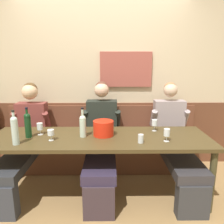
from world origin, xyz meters
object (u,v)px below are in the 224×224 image
Objects in this scene: wine_bottle_amber_mid at (15,129)px; wine_bottle_clear_water at (83,125)px; ice_bucket at (103,128)px; wine_glass_right_end at (51,133)px; person_left_seat at (24,136)px; wine_glass_left_end at (167,133)px; wine_glass_by_bottle at (40,127)px; wall_bench at (102,151)px; wine_glass_near_bucket at (154,123)px; wine_bottle_green_tall at (28,124)px; person_center_right_seat at (175,138)px; person_center_left_seat at (101,136)px; dining_table at (100,143)px; water_tumbler_center at (141,139)px.

wine_bottle_amber_mid reaches higher than wine_bottle_clear_water.
wine_glass_right_end is (-0.57, -0.16, -0.00)m from ice_bucket.
person_left_seat reaches higher than wine_glass_left_end.
wine_glass_left_end is at bearing -1.92° from wine_glass_right_end.
wine_glass_by_bottle is at bearing 132.22° from wine_glass_right_end.
wine_bottle_amber_mid is at bearing -132.90° from wall_bench.
wine_glass_near_bucket is (0.67, -0.49, 0.57)m from wall_bench.
wine_glass_by_bottle is at bearing 171.28° from wine_bottle_clear_water.
wine_bottle_green_tall is at bearing -138.03° from wine_glass_by_bottle.
person_center_right_seat is at bearing 62.75° from wine_glass_left_end.
wine_glass_right_end is 0.27m from wine_glass_by_bottle.
person_left_seat is at bearing 157.31° from wine_bottle_clear_water.
wine_bottle_clear_water is 0.52m from wine_glass_by_bottle.
wine_glass_near_bucket is at bearing -11.70° from person_center_left_seat.
wall_bench reaches higher than ice_bucket.
wine_glass_left_end reaches higher than dining_table.
wine_glass_near_bucket is 1.02× the size of wine_glass_by_bottle.
dining_table is 1.93× the size of person_left_seat.
person_left_seat is 9.33× the size of wine_glass_by_bottle.
person_left_seat reaches higher than wine_bottle_green_tall.
dining_table is 0.29m from wine_bottle_clear_water.
person_center_right_seat is at bearing 7.97° from wine_glass_by_bottle.
wine_bottle_amber_mid is at bearing -178.64° from water_tumbler_center.
wine_glass_by_bottle is (-1.43, 0.24, 0.00)m from wine_glass_left_end.
wine_glass_by_bottle is at bearing -172.03° from person_center_right_seat.
person_center_left_seat is (1.01, 0.00, -0.00)m from person_left_seat.
person_left_seat reaches higher than wine_glass_near_bucket.
wall_bench is at bearing 116.58° from water_tumbler_center.
person_center_left_seat is 3.60× the size of wine_bottle_amber_mid.
wine_bottle_amber_mid is at bearing -163.44° from person_center_right_seat.
wine_glass_by_bottle is at bearing -174.79° from wine_glass_near_bucket.
ice_bucket is at bearing -2.89° from wine_glass_by_bottle.
wine_bottle_clear_water reaches higher than water_tumbler_center.
wine_glass_left_end is (1.54, -0.15, -0.06)m from wine_bottle_green_tall.
person_center_right_seat is 1.71m from wine_glass_by_bottle.
wine_bottle_clear_water is at bearing -119.50° from person_center_left_seat.
wine_glass_right_end is at bearing 18.76° from wine_bottle_amber_mid.
wine_bottle_clear_water is (0.81, -0.34, 0.25)m from person_left_seat.
person_center_right_seat is 1.58m from wine_glass_right_end.
wall_bench is 2.14× the size of person_center_left_seat.
wine_bottle_green_tall is 2.48× the size of wine_glass_left_end.
wine_bottle_amber_mid is at bearing -116.82° from wine_glass_by_bottle.
wine_glass_right_end is at bearing -163.94° from person_center_right_seat.
wall_bench is 8.25× the size of wine_bottle_clear_water.
person_center_left_seat is at bearing 145.36° from wine_glass_left_end.
wine_bottle_green_tall is at bearing -171.60° from wine_glass_near_bucket.
wine_glass_near_bucket reaches higher than water_tumbler_center.
person_left_seat is 5.52× the size of ice_bucket.
dining_table is at bearing 156.16° from water_tumbler_center.
person_center_left_seat is at bearing 0.15° from person_left_seat.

